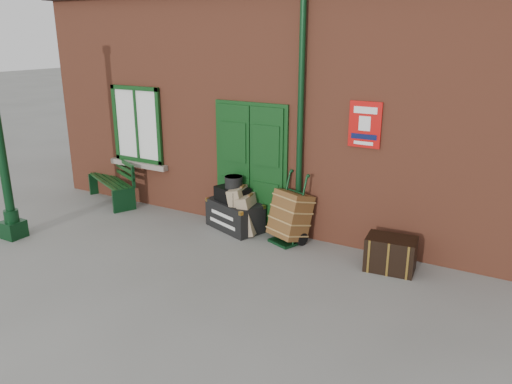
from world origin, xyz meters
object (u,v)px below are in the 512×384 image
Objects in this scene: porter_trolley at (290,216)px; bench at (114,179)px; dark_trunk at (391,254)px; houdini_trunk at (235,215)px.

bench is at bearing -159.84° from porter_trolley.
porter_trolley is 1.79m from dark_trunk.
porter_trolley is at bearing 18.54° from houdini_trunk.
porter_trolley is (1.11, -0.02, 0.19)m from houdini_trunk.
dark_trunk is (1.76, -0.23, -0.19)m from porter_trolley.
dark_trunk is (5.90, -0.31, -0.22)m from bench.
houdini_trunk is at bearing -159.68° from porter_trolley.
houdini_trunk is at bearing 169.46° from dark_trunk.
porter_trolley reaches higher than houdini_trunk.
bench is 1.53× the size of houdini_trunk.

